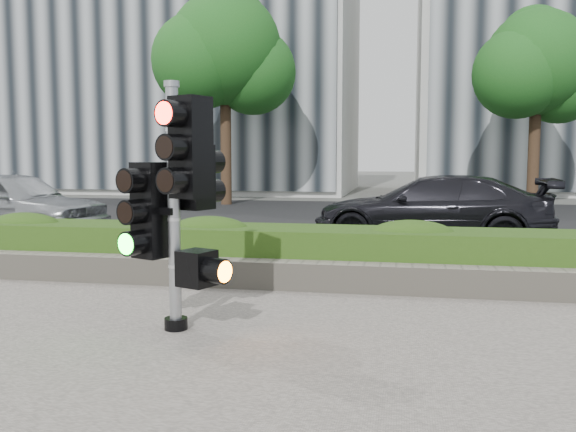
{
  "coord_description": "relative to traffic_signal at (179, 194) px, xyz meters",
  "views": [
    {
      "loc": [
        1.37,
        -5.34,
        1.66
      ],
      "look_at": [
        0.25,
        0.6,
        1.06
      ],
      "focal_mm": 38.0,
      "sensor_mm": 36.0,
      "label": 1
    }
  ],
  "objects": [
    {
      "name": "traffic_signal",
      "position": [
        0.0,
        0.0,
        0.0
      ],
      "size": [
        0.85,
        0.72,
        2.3
      ],
      "rotation": [
        0.0,
        0.0,
        -0.39
      ],
      "color": "black",
      "rests_on": "sidewalk"
    },
    {
      "name": "stone_wall",
      "position": [
        0.66,
        1.91,
        -1.1
      ],
      "size": [
        12.0,
        0.32,
        0.34
      ],
      "primitive_type": "cube",
      "color": "gray",
      "rests_on": "sidewalk"
    },
    {
      "name": "ground",
      "position": [
        0.66,
        0.01,
        -1.3
      ],
      "size": [
        120.0,
        120.0,
        0.0
      ],
      "primitive_type": "plane",
      "color": "#51514C",
      "rests_on": "ground"
    },
    {
      "name": "tree_right",
      "position": [
        6.15,
        15.56,
        3.18
      ],
      "size": [
        4.1,
        3.58,
        6.53
      ],
      "color": "black",
      "rests_on": "ground"
    },
    {
      "name": "curb",
      "position": [
        0.66,
        3.16,
        -1.24
      ],
      "size": [
        60.0,
        0.25,
        0.12
      ],
      "primitive_type": "cube",
      "color": "gray",
      "rests_on": "ground"
    },
    {
      "name": "tree_left",
      "position": [
        -3.85,
        14.57,
        3.74
      ],
      "size": [
        4.61,
        4.03,
        7.34
      ],
      "color": "black",
      "rests_on": "ground"
    },
    {
      "name": "car_silver",
      "position": [
        -5.71,
        5.63,
        -0.6
      ],
      "size": [
        4.19,
        2.15,
        1.36
      ],
      "primitive_type": "imported",
      "rotation": [
        0.0,
        0.0,
        1.43
      ],
      "color": "#A7AAAE",
      "rests_on": "road"
    },
    {
      "name": "road",
      "position": [
        0.66,
        10.01,
        -1.29
      ],
      "size": [
        60.0,
        13.0,
        0.02
      ],
      "primitive_type": "cube",
      "color": "black",
      "rests_on": "ground"
    },
    {
      "name": "car_dark",
      "position": [
        2.57,
        6.38,
        -0.64
      ],
      "size": [
        4.51,
        2.09,
        1.28
      ],
      "primitive_type": "imported",
      "rotation": [
        0.0,
        0.0,
        -1.64
      ],
      "color": "black",
      "rests_on": "road"
    },
    {
      "name": "hedge",
      "position": [
        0.66,
        2.56,
        -0.93
      ],
      "size": [
        12.0,
        1.0,
        0.68
      ],
      "primitive_type": "cube",
      "color": "#527724",
      "rests_on": "sidewalk"
    },
    {
      "name": "building_left",
      "position": [
        -8.34,
        23.01,
        6.2
      ],
      "size": [
        16.0,
        9.0,
        15.0
      ],
      "primitive_type": "cube",
      "color": "#B7B7B2",
      "rests_on": "ground"
    }
  ]
}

